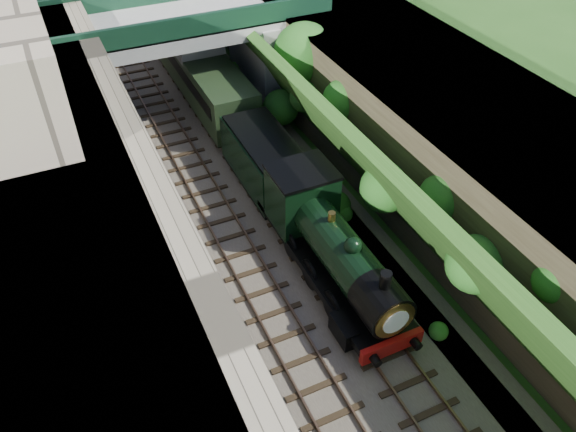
{
  "coord_description": "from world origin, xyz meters",
  "views": [
    {
      "loc": [
        -7.86,
        -8.16,
        18.57
      ],
      "look_at": [
        0.0,
        8.83,
        2.62
      ],
      "focal_mm": 35.0,
      "sensor_mm": 36.0,
      "label": 1
    }
  ],
  "objects_px": {
    "road_bridge": "(198,48)",
    "tender": "(265,163)",
    "locomotive": "(332,247)",
    "tree": "(305,55)"
  },
  "relations": [
    {
      "from": "road_bridge",
      "to": "tender",
      "type": "relative_size",
      "value": 2.67
    },
    {
      "from": "locomotive",
      "to": "tender",
      "type": "height_order",
      "value": "locomotive"
    },
    {
      "from": "locomotive",
      "to": "tender",
      "type": "distance_m",
      "value": 7.37
    },
    {
      "from": "tree",
      "to": "tender",
      "type": "height_order",
      "value": "tree"
    },
    {
      "from": "tender",
      "to": "tree",
      "type": "bearing_deg",
      "value": 46.78
    },
    {
      "from": "tree",
      "to": "locomotive",
      "type": "bearing_deg",
      "value": -110.85
    },
    {
      "from": "road_bridge",
      "to": "tree",
      "type": "xyz_separation_m",
      "value": [
        4.97,
        -4.68,
        0.57
      ]
    },
    {
      "from": "tree",
      "to": "tender",
      "type": "bearing_deg",
      "value": -133.22
    },
    {
      "from": "tree",
      "to": "locomotive",
      "type": "relative_size",
      "value": 0.65
    },
    {
      "from": "road_bridge",
      "to": "locomotive",
      "type": "height_order",
      "value": "road_bridge"
    }
  ]
}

